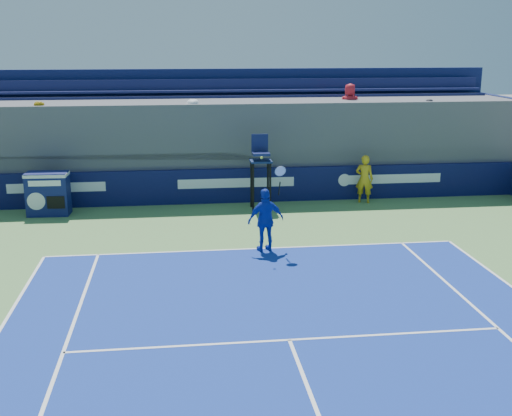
{
  "coord_description": "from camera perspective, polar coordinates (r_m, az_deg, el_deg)",
  "views": [
    {
      "loc": [
        -1.96,
        -4.4,
        5.42
      ],
      "look_at": [
        0.0,
        11.5,
        1.25
      ],
      "focal_mm": 45.0,
      "sensor_mm": 36.0,
      "label": 1
    }
  ],
  "objects": [
    {
      "name": "ball_person",
      "position": [
        22.35,
        9.61,
        2.57
      ],
      "size": [
        0.71,
        0.6,
        1.66
      ],
      "primitive_type": "imported",
      "rotation": [
        0.0,
        0.0,
        2.74
      ],
      "color": "gold",
      "rests_on": "apron"
    },
    {
      "name": "umpire_chair",
      "position": [
        21.07,
        0.41,
        3.95
      ],
      "size": [
        0.7,
        0.7,
        2.48
      ],
      "color": "black",
      "rests_on": "ground"
    },
    {
      "name": "match_clock",
      "position": [
        21.52,
        -18.0,
        1.31
      ],
      "size": [
        1.35,
        0.78,
        1.4
      ],
      "color": "#101853",
      "rests_on": "ground"
    },
    {
      "name": "stadium_seating",
      "position": [
        23.9,
        -2.27,
        5.95
      ],
      "size": [
        21.0,
        4.05,
        4.4
      ],
      "color": "#505055",
      "rests_on": "ground"
    },
    {
      "name": "back_hoarding",
      "position": [
        22.12,
        -1.77,
        2.0
      ],
      "size": [
        20.4,
        0.21,
        1.2
      ],
      "color": "#0B0F40",
      "rests_on": "ground"
    },
    {
      "name": "tennis_player",
      "position": [
        16.88,
        0.88,
        -1.07
      ],
      "size": [
        1.06,
        0.63,
        2.57
      ],
      "color": "#1532B1",
      "rests_on": "apron"
    }
  ]
}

